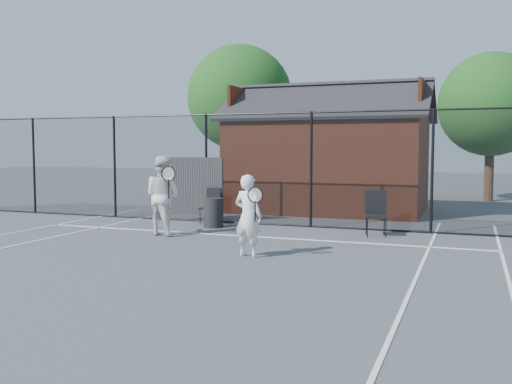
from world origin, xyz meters
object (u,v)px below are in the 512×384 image
(player_front, at_px, (248,216))
(clubhouse, at_px, (329,162))
(waste_bin, at_px, (213,213))
(player_back, at_px, (163,195))
(chair_right, at_px, (376,214))
(chair_left, at_px, (210,207))

(player_front, bearing_deg, clubhouse, 93.12)
(clubhouse, distance_m, waste_bin, 5.39)
(clubhouse, height_order, waste_bin, clubhouse)
(clubhouse, distance_m, player_back, 6.96)
(chair_right, height_order, waste_bin, chair_right)
(player_front, bearing_deg, player_back, 148.00)
(chair_left, relative_size, waste_bin, 1.25)
(waste_bin, bearing_deg, player_front, -55.64)
(chair_left, height_order, waste_bin, chair_left)
(player_back, height_order, waste_bin, player_back)
(clubhouse, relative_size, player_front, 4.14)
(clubhouse, distance_m, player_front, 8.35)
(clubhouse, relative_size, chair_right, 6.18)
(chair_left, bearing_deg, chair_right, 3.14)
(clubhouse, bearing_deg, chair_left, -116.62)
(clubhouse, relative_size, waste_bin, 8.54)
(clubhouse, height_order, player_front, clubhouse)
(player_front, relative_size, chair_left, 1.65)
(player_back, bearing_deg, chair_left, 83.47)
(clubhouse, height_order, chair_right, clubhouse)
(chair_left, bearing_deg, waste_bin, -46.75)
(waste_bin, bearing_deg, chair_left, 123.81)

